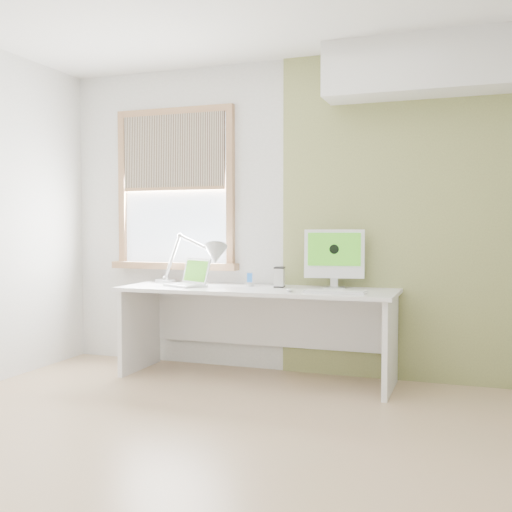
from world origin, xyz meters
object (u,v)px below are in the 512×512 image
at_px(desk, 259,311).
at_px(desk_lamp, 206,258).
at_px(external_drive, 279,277).
at_px(laptop, 190,279).
at_px(imac, 334,255).

distance_m(desk, desk_lamp, 0.65).
bearing_deg(external_drive, laptop, -168.76).
height_order(desk, desk_lamp, desk_lamp).
xyz_separation_m(external_drive, imac, (0.43, 0.08, 0.18)).
bearing_deg(imac, laptop, -168.75).
distance_m(laptop, imac, 1.19).
xyz_separation_m(laptop, imac, (1.15, 0.23, 0.20)).
distance_m(desk_lamp, laptop, 0.23).
bearing_deg(desk_lamp, external_drive, 0.94).
xyz_separation_m(desk_lamp, imac, (1.07, 0.10, 0.03)).
xyz_separation_m(desk, desk_lamp, (-0.49, 0.06, 0.42)).
bearing_deg(desk_lamp, desk, -6.50).
distance_m(desk, imac, 0.75).
bearing_deg(external_drive, desk, -156.77).
xyz_separation_m(desk, laptop, (-0.57, -0.08, 0.25)).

